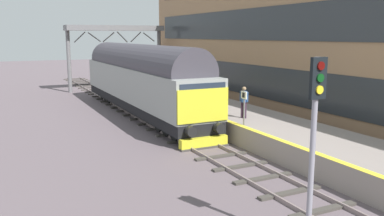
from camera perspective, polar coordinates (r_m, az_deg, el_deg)
ground_plane at (r=23.19m, az=-3.53°, el=-2.89°), size 140.00×140.00×0.00m
track_main at (r=23.18m, az=-3.53°, el=-2.76°), size 2.50×60.00×0.15m
station_platform at (r=24.65m, az=4.21°, el=-0.93°), size 4.00×44.00×1.01m
station_building at (r=27.18m, az=18.04°, el=10.89°), size 5.13×43.55×11.61m
diesel_locomotive at (r=27.12m, az=-7.38°, el=4.27°), size 2.74×18.66×4.68m
signal_post_near at (r=10.17m, az=16.83°, el=-2.79°), size 0.44×0.22×4.75m
platform_number_sign at (r=19.35m, az=7.34°, el=0.78°), size 0.10×0.44×1.63m
waiting_passenger at (r=21.06m, az=7.31°, el=1.23°), size 0.45×0.47×1.64m
overhead_footbridge at (r=40.03m, az=-10.73°, el=10.38°), size 9.30×2.00×6.17m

